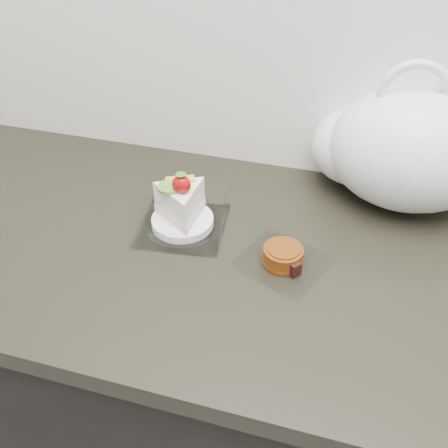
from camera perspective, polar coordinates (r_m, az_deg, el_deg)
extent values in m
cube|color=black|center=(1.28, 8.23, -20.26)|extent=(2.00, 0.60, 0.86)
cube|color=black|center=(0.92, 10.74, -5.59)|extent=(2.04, 0.64, 0.04)
cube|color=white|center=(0.98, -4.72, -0.16)|extent=(0.18, 0.18, 0.00)
cylinder|color=white|center=(0.97, -4.75, 0.31)|extent=(0.12, 0.12, 0.02)
ellipsoid|color=#B30D0B|center=(0.91, -4.88, 4.54)|extent=(0.03, 0.03, 0.04)
cone|color=#2D7223|center=(0.90, -4.94, 5.46)|extent=(0.02, 0.02, 0.01)
cylinder|color=#60AD32|center=(0.93, -6.28, 4.23)|extent=(0.04, 0.04, 0.01)
cube|color=#FFAA30|center=(0.94, -5.04, 5.06)|extent=(0.06, 0.04, 0.01)
cube|color=white|center=(0.91, 6.68, -4.34)|extent=(0.18, 0.18, 0.00)
cylinder|color=brown|center=(0.90, 6.76, -3.59)|extent=(0.08, 0.08, 0.03)
cylinder|color=brown|center=(0.90, 6.70, -4.15)|extent=(0.09, 0.09, 0.01)
cylinder|color=brown|center=(0.88, 6.84, -2.79)|extent=(0.07, 0.07, 0.00)
cube|color=black|center=(0.88, 7.97, -5.01)|extent=(0.03, 0.03, 0.03)
ellipsoid|color=white|center=(1.05, 20.66, 7.88)|extent=(0.35, 0.28, 0.24)
ellipsoid|color=white|center=(1.08, 14.93, 8.47)|extent=(0.20, 0.18, 0.16)
torus|color=white|center=(1.00, 20.89, 13.61)|extent=(0.13, 0.03, 0.13)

